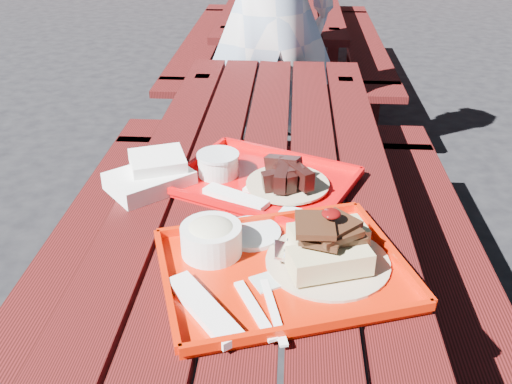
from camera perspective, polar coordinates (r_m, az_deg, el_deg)
ground at (r=2.02m, az=0.30°, el=-18.59°), size 60.00×60.00×0.00m
picnic_table_near at (r=1.64m, az=0.35°, el=-5.36°), size 1.41×2.40×0.75m
picnic_table_far at (r=4.26m, az=2.73°, el=16.52°), size 1.41×2.40×0.75m
near_tray at (r=1.22m, az=2.39°, el=-6.20°), size 0.60×0.52×0.16m
far_tray at (r=1.54m, az=0.42°, el=1.35°), size 0.55×0.50×0.08m
white_cloth at (r=1.56m, az=-10.36°, el=1.69°), size 0.26×0.25×0.09m
person at (r=2.79m, az=1.38°, el=17.67°), size 0.78×0.61×1.87m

